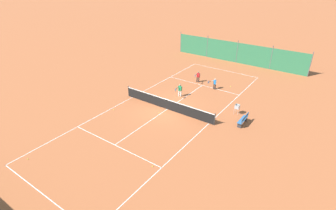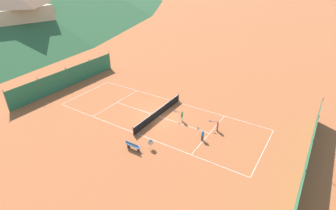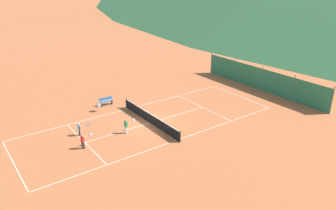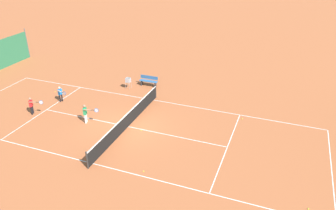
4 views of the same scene
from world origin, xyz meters
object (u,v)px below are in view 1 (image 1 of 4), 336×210
(player_near_service, at_px, (198,76))
(courtside_bench, at_px, (243,120))
(tennis_ball_by_net_left, at_px, (153,166))
(tennis_ball_far_corner, at_px, (114,110))
(tennis_ball_alley_right, at_px, (28,159))
(tennis_ball_near_corner, at_px, (219,120))
(tennis_net, at_px, (167,104))
(tennis_ball_service_box, at_px, (176,72))
(player_near_baseline, at_px, (180,89))
(ball_hopper, at_px, (237,107))
(tennis_ball_by_net_right, at_px, (159,113))
(player_far_baseline, at_px, (214,83))
(tennis_ball_mid_court, at_px, (231,87))

(player_near_service, bearing_deg, courtside_bench, 142.73)
(courtside_bench, bearing_deg, tennis_ball_by_net_left, 70.99)
(tennis_ball_far_corner, height_order, tennis_ball_alley_right, same)
(tennis_ball_near_corner, xyz_separation_m, tennis_ball_far_corner, (8.30, 3.75, 0.00))
(tennis_ball_near_corner, bearing_deg, tennis_net, 11.46)
(tennis_ball_far_corner, xyz_separation_m, tennis_ball_service_box, (0.65, -10.90, 0.00))
(tennis_ball_near_corner, xyz_separation_m, courtside_bench, (-1.79, -0.46, 0.42))
(player_near_baseline, relative_size, tennis_ball_service_box, 19.58)
(tennis_ball_service_box, bearing_deg, courtside_bench, 148.08)
(tennis_ball_near_corner, height_order, ball_hopper, ball_hopper)
(tennis_net, xyz_separation_m, player_near_baseline, (0.50, -2.75, 0.25))
(player_near_baseline, height_order, tennis_ball_by_net_right, player_near_baseline)
(tennis_ball_by_net_left, bearing_deg, player_near_baseline, -66.57)
(tennis_net, distance_m, player_near_service, 6.88)
(tennis_ball_by_net_left, bearing_deg, tennis_net, -61.70)
(tennis_net, xyz_separation_m, player_near_service, (0.81, -6.82, 0.22))
(player_far_baseline, distance_m, tennis_ball_alley_right, 17.70)
(courtside_bench, bearing_deg, ball_hopper, -51.38)
(player_near_baseline, relative_size, tennis_ball_by_net_right, 19.58)
(tennis_ball_near_corner, relative_size, tennis_ball_service_box, 1.00)
(player_far_baseline, bearing_deg, tennis_ball_far_corner, 60.08)
(ball_hopper, bearing_deg, tennis_ball_by_net_right, 33.95)
(tennis_ball_near_corner, bearing_deg, tennis_ball_alley_right, 55.44)
(tennis_ball_mid_court, bearing_deg, player_far_baseline, 52.67)
(player_near_service, bearing_deg, tennis_net, 96.78)
(player_near_baseline, distance_m, player_far_baseline, 3.96)
(tennis_ball_near_corner, relative_size, courtside_bench, 0.04)
(player_far_baseline, bearing_deg, tennis_ball_by_net_left, 99.39)
(tennis_ball_by_net_left, distance_m, tennis_ball_alley_right, 8.19)
(player_near_baseline, bearing_deg, tennis_ball_far_corner, 59.79)
(ball_hopper, bearing_deg, tennis_ball_service_box, -29.05)
(tennis_ball_alley_right, bearing_deg, tennis_ball_by_net_left, -149.79)
(player_near_baseline, distance_m, tennis_ball_service_box, 6.64)
(tennis_ball_by_net_left, bearing_deg, player_far_baseline, -80.61)
(player_near_baseline, distance_m, tennis_ball_mid_court, 5.92)
(player_far_baseline, relative_size, tennis_ball_far_corner, 17.77)
(tennis_net, height_order, tennis_ball_by_net_left, tennis_net)
(player_far_baseline, height_order, tennis_ball_near_corner, player_far_baseline)
(tennis_ball_near_corner, bearing_deg, tennis_ball_by_net_right, 22.09)
(player_near_service, distance_m, tennis_ball_mid_court, 3.61)
(tennis_ball_alley_right, relative_size, tennis_ball_mid_court, 1.00)
(player_near_baseline, bearing_deg, courtside_bench, 168.64)
(player_far_baseline, relative_size, tennis_ball_by_net_right, 17.77)
(tennis_ball_near_corner, xyz_separation_m, tennis_ball_mid_court, (1.93, -6.81, 0.00))
(ball_hopper, bearing_deg, player_near_baseline, -0.67)
(ball_hopper, bearing_deg, tennis_ball_by_net_left, 79.55)
(player_near_baseline, bearing_deg, tennis_ball_service_box, -53.73)
(tennis_net, xyz_separation_m, tennis_ball_near_corner, (-4.55, -0.92, -0.47))
(tennis_net, xyz_separation_m, courtside_bench, (-6.34, -1.38, -0.05))
(tennis_net, height_order, player_near_baseline, player_near_baseline)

